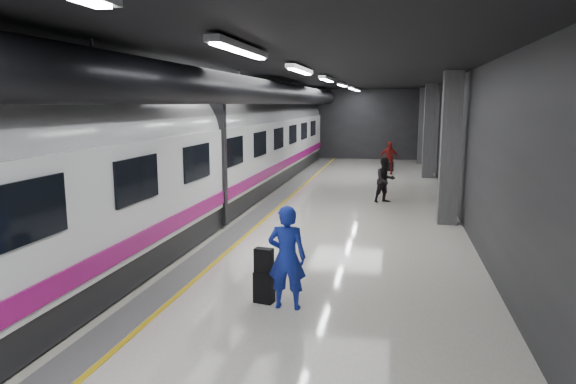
# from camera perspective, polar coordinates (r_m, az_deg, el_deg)

# --- Properties ---
(ground) EXTENTS (40.00, 40.00, 0.00)m
(ground) POSITION_cam_1_polar(r_m,az_deg,el_deg) (14.54, -0.30, -4.40)
(ground) COLOR silver
(ground) RESTS_ON ground
(platform_hall) EXTENTS (10.02, 40.02, 4.51)m
(platform_hall) POSITION_cam_1_polar(r_m,az_deg,el_deg) (15.09, -0.62, 9.69)
(platform_hall) COLOR black
(platform_hall) RESTS_ON ground
(train) EXTENTS (3.05, 38.00, 4.05)m
(train) POSITION_cam_1_polar(r_m,az_deg,el_deg) (15.19, -12.40, 3.92)
(train) COLOR black
(train) RESTS_ON ground
(traveler_main) EXTENTS (0.69, 0.46, 1.85)m
(traveler_main) POSITION_cam_1_polar(r_m,az_deg,el_deg) (9.00, -0.12, -7.27)
(traveler_main) COLOR #1725B1
(traveler_main) RESTS_ON ground
(suitcase_main) EXTENTS (0.39, 0.29, 0.57)m
(suitcase_main) POSITION_cam_1_polar(r_m,az_deg,el_deg) (9.45, -2.67, -10.52)
(suitcase_main) COLOR black
(suitcase_main) RESTS_ON ground
(shoulder_bag) EXTENTS (0.35, 0.22, 0.44)m
(shoulder_bag) POSITION_cam_1_polar(r_m,az_deg,el_deg) (9.29, -2.70, -7.59)
(shoulder_bag) COLOR black
(shoulder_bag) RESTS_ON suitcase_main
(traveler_far_a) EXTENTS (1.02, 0.97, 1.65)m
(traveler_far_a) POSITION_cam_1_polar(r_m,az_deg,el_deg) (18.95, 10.75, 1.31)
(traveler_far_a) COLOR black
(traveler_far_a) RESTS_ON ground
(traveler_far_b) EXTENTS (0.98, 0.43, 1.67)m
(traveler_far_b) POSITION_cam_1_polar(r_m,az_deg,el_deg) (26.75, 11.15, 3.74)
(traveler_far_b) COLOR maroon
(traveler_far_b) RESTS_ON ground
(suitcase_far) EXTENTS (0.38, 0.29, 0.50)m
(suitcase_far) POSITION_cam_1_polar(r_m,az_deg,el_deg) (28.04, 11.26, 2.81)
(suitcase_far) COLOR black
(suitcase_far) RESTS_ON ground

